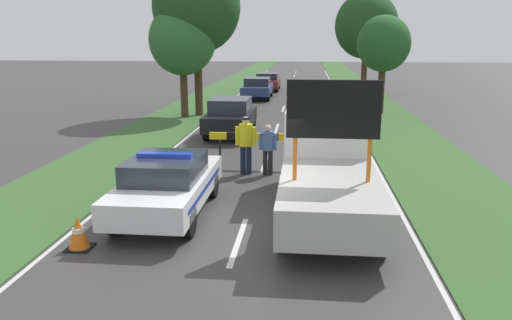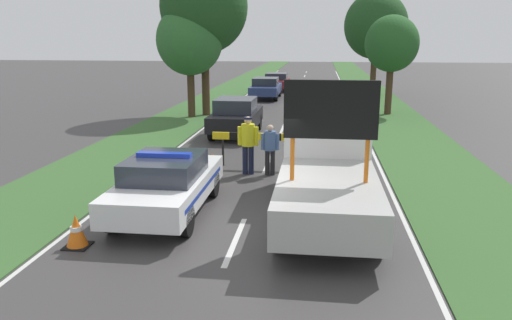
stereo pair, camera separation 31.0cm
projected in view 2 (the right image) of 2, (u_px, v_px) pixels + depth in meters
ground_plane at (239, 231)px, 10.81m from camera, size 160.00×160.00×0.00m
lane_markings at (291, 108)px, 29.95m from camera, size 7.41×70.03×0.01m
grass_verge_left at (203, 106)px, 30.74m from camera, size 3.38×120.00×0.03m
grass_verge_right at (384, 109)px, 29.42m from camera, size 3.38×120.00×0.03m
police_car at (167, 183)px, 11.79m from camera, size 1.83×4.49×1.51m
work_truck at (327, 164)px, 12.01m from camera, size 2.13×6.22×3.28m
road_barrier at (264, 139)px, 16.01m from camera, size 3.36×0.08×1.12m
police_officer at (248, 140)px, 15.15m from camera, size 0.64×0.41×1.79m
pedestrian_civilian at (270, 146)px, 15.08m from camera, size 0.56×0.36×1.56m
traffic_cone_near_police at (307, 167)px, 15.00m from camera, size 0.46×0.46×0.64m
traffic_cone_centre_front at (213, 161)px, 15.88m from camera, size 0.39×0.39×0.54m
traffic_cone_near_truck at (76, 231)px, 9.95m from camera, size 0.49×0.49×0.68m
queued_car_sedan_black at (236, 116)px, 21.41m from camera, size 1.83×4.31×1.60m
queued_car_sedan_silver at (328, 101)px, 26.87m from camera, size 1.72×4.09×1.55m
queued_car_hatch_blue at (266, 88)px, 34.30m from camera, size 1.88×4.41×1.44m
queued_car_wagon_maroon at (277, 81)px, 39.67m from camera, size 1.85×4.23×1.39m
roadside_tree_near_left at (392, 44)px, 26.45m from camera, size 2.84×2.84×5.29m
roadside_tree_near_right at (204, 7)px, 25.71m from camera, size 4.53×4.53×8.03m
roadside_tree_mid_left at (190, 41)px, 25.47m from camera, size 3.39×3.39×5.76m
roadside_tree_mid_right at (376, 26)px, 35.36m from camera, size 4.46×4.46×7.29m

